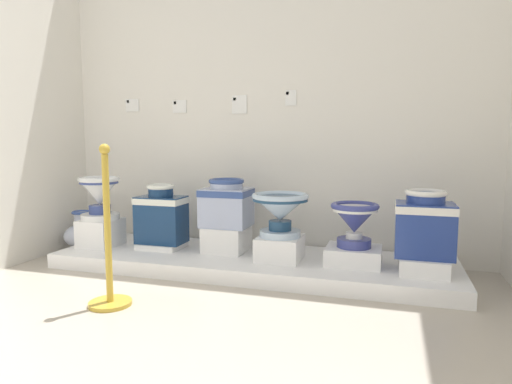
{
  "coord_description": "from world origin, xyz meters",
  "views": [
    {
      "loc": [
        2.86,
        -0.6,
        0.98
      ],
      "look_at": [
        1.88,
        2.59,
        0.61
      ],
      "focal_mm": 31.12,
      "sensor_mm": 36.0,
      "label": 1
    }
  ],
  "objects_px": {
    "antique_toilet_leftmost": "(99,194)",
    "plinth_block_leftmost": "(101,233)",
    "plinth_block_broad_patterned": "(162,245)",
    "antique_toilet_squat_floral": "(425,223)",
    "info_placard_first": "(132,105)",
    "decorative_vase_corner": "(82,234)",
    "plinth_block_pale_glazed": "(227,238)",
    "antique_toilet_central_ornate": "(354,219)",
    "antique_toilet_broad_patterned": "(161,214)",
    "antique_toilet_slender_white": "(280,208)",
    "plinth_block_central_ornate": "(354,256)",
    "antique_toilet_pale_glazed": "(227,202)",
    "plinth_block_slender_white": "(280,248)",
    "stanchion_post_near_left": "(109,259)",
    "plinth_block_squat_floral": "(423,264)",
    "info_placard_fourth": "(291,98)",
    "info_placard_second": "(179,106)",
    "info_placard_third": "(239,104)"
  },
  "relations": [
    {
      "from": "antique_toilet_broad_patterned",
      "to": "stanchion_post_near_left",
      "type": "bearing_deg",
      "value": -78.76
    },
    {
      "from": "decorative_vase_corner",
      "to": "stanchion_post_near_left",
      "type": "relative_size",
      "value": 0.37
    },
    {
      "from": "antique_toilet_squat_floral",
      "to": "stanchion_post_near_left",
      "type": "relative_size",
      "value": 0.46
    },
    {
      "from": "antique_toilet_broad_patterned",
      "to": "decorative_vase_corner",
      "type": "height_order",
      "value": "antique_toilet_broad_patterned"
    },
    {
      "from": "info_placard_first",
      "to": "decorative_vase_corner",
      "type": "distance_m",
      "value": 1.27
    },
    {
      "from": "antique_toilet_central_ornate",
      "to": "info_placard_fourth",
      "type": "bearing_deg",
      "value": 140.53
    },
    {
      "from": "plinth_block_leftmost",
      "to": "plinth_block_squat_floral",
      "type": "relative_size",
      "value": 0.82
    },
    {
      "from": "info_placard_third",
      "to": "decorative_vase_corner",
      "type": "relative_size",
      "value": 0.43
    },
    {
      "from": "antique_toilet_pale_glazed",
      "to": "plinth_block_central_ornate",
      "type": "relative_size",
      "value": 0.99
    },
    {
      "from": "antique_toilet_leftmost",
      "to": "antique_toilet_squat_floral",
      "type": "distance_m",
      "value": 2.55
    },
    {
      "from": "plinth_block_central_ornate",
      "to": "antique_toilet_central_ornate",
      "type": "bearing_deg",
      "value": 0.0
    },
    {
      "from": "antique_toilet_central_ornate",
      "to": "plinth_block_broad_patterned",
      "type": "bearing_deg",
      "value": 178.37
    },
    {
      "from": "info_placard_second",
      "to": "info_placard_first",
      "type": "bearing_deg",
      "value": 180.0
    },
    {
      "from": "plinth_block_slender_white",
      "to": "antique_toilet_central_ornate",
      "type": "height_order",
      "value": "antique_toilet_central_ornate"
    },
    {
      "from": "plinth_block_slender_white",
      "to": "plinth_block_central_ornate",
      "type": "xyz_separation_m",
      "value": [
        0.54,
        0.03,
        -0.02
      ]
    },
    {
      "from": "plinth_block_broad_patterned",
      "to": "info_placard_fourth",
      "type": "bearing_deg",
      "value": 23.57
    },
    {
      "from": "plinth_block_central_ornate",
      "to": "info_placard_third",
      "type": "height_order",
      "value": "info_placard_third"
    },
    {
      "from": "plinth_block_central_ornate",
      "to": "stanchion_post_near_left",
      "type": "bearing_deg",
      "value": -145.02
    },
    {
      "from": "antique_toilet_pale_glazed",
      "to": "plinth_block_slender_white",
      "type": "distance_m",
      "value": 0.58
    },
    {
      "from": "antique_toilet_broad_patterned",
      "to": "info_placard_fourth",
      "type": "distance_m",
      "value": 1.44
    },
    {
      "from": "plinth_block_broad_patterned",
      "to": "stanchion_post_near_left",
      "type": "xyz_separation_m",
      "value": [
        0.2,
        -1.0,
        0.15
      ]
    },
    {
      "from": "plinth_block_pale_glazed",
      "to": "antique_toilet_slender_white",
      "type": "distance_m",
      "value": 0.57
    },
    {
      "from": "antique_toilet_leftmost",
      "to": "plinth_block_leftmost",
      "type": "bearing_deg",
      "value": -104.04
    },
    {
      "from": "antique_toilet_pale_glazed",
      "to": "antique_toilet_central_ornate",
      "type": "bearing_deg",
      "value": -5.89
    },
    {
      "from": "antique_toilet_pale_glazed",
      "to": "antique_toilet_slender_white",
      "type": "distance_m",
      "value": 0.49
    },
    {
      "from": "plinth_block_slender_white",
      "to": "stanchion_post_near_left",
      "type": "distance_m",
      "value": 1.24
    },
    {
      "from": "plinth_block_central_ornate",
      "to": "antique_toilet_squat_floral",
      "type": "distance_m",
      "value": 0.54
    },
    {
      "from": "antique_toilet_broad_patterned",
      "to": "info_placard_second",
      "type": "distance_m",
      "value": 1.01
    },
    {
      "from": "plinth_block_leftmost",
      "to": "info_placard_fourth",
      "type": "bearing_deg",
      "value": 19.4
    },
    {
      "from": "antique_toilet_leftmost",
      "to": "antique_toilet_broad_patterned",
      "type": "bearing_deg",
      "value": 10.88
    },
    {
      "from": "plinth_block_pale_glazed",
      "to": "decorative_vase_corner",
      "type": "relative_size",
      "value": 0.96
    },
    {
      "from": "antique_toilet_central_ornate",
      "to": "stanchion_post_near_left",
      "type": "bearing_deg",
      "value": -145.02
    },
    {
      "from": "antique_toilet_pale_glazed",
      "to": "decorative_vase_corner",
      "type": "distance_m",
      "value": 1.45
    },
    {
      "from": "antique_toilet_pale_glazed",
      "to": "plinth_block_slender_white",
      "type": "height_order",
      "value": "antique_toilet_pale_glazed"
    },
    {
      "from": "plinth_block_slender_white",
      "to": "info_placard_fourth",
      "type": "bearing_deg",
      "value": 94.61
    },
    {
      "from": "plinth_block_slender_white",
      "to": "stanchion_post_near_left",
      "type": "xyz_separation_m",
      "value": [
        -0.83,
        -0.92,
        0.09
      ]
    },
    {
      "from": "antique_toilet_slender_white",
      "to": "stanchion_post_near_left",
      "type": "bearing_deg",
      "value": -131.98
    },
    {
      "from": "antique_toilet_squat_floral",
      "to": "info_placard_second",
      "type": "distance_m",
      "value": 2.29
    },
    {
      "from": "antique_toilet_pale_glazed",
      "to": "plinth_block_squat_floral",
      "type": "relative_size",
      "value": 0.99
    },
    {
      "from": "plinth_block_pale_glazed",
      "to": "antique_toilet_central_ornate",
      "type": "relative_size",
      "value": 1.03
    },
    {
      "from": "info_placard_fourth",
      "to": "decorative_vase_corner",
      "type": "xyz_separation_m",
      "value": [
        -1.84,
        -0.34,
        -1.2
      ]
    },
    {
      "from": "antique_toilet_broad_patterned",
      "to": "antique_toilet_slender_white",
      "type": "relative_size",
      "value": 1.15
    },
    {
      "from": "plinth_block_squat_floral",
      "to": "decorative_vase_corner",
      "type": "height_order",
      "value": "decorative_vase_corner"
    },
    {
      "from": "plinth_block_broad_patterned",
      "to": "antique_toilet_squat_floral",
      "type": "bearing_deg",
      "value": -2.82
    },
    {
      "from": "info_placard_first",
      "to": "antique_toilet_central_ornate",
      "type": "bearing_deg",
      "value": -12.86
    },
    {
      "from": "antique_toilet_broad_patterned",
      "to": "plinth_block_pale_glazed",
      "type": "relative_size",
      "value": 1.38
    },
    {
      "from": "plinth_block_pale_glazed",
      "to": "info_placard_first",
      "type": "bearing_deg",
      "value": 160.88
    },
    {
      "from": "plinth_block_slender_white",
      "to": "antique_toilet_slender_white",
      "type": "height_order",
      "value": "antique_toilet_slender_white"
    },
    {
      "from": "plinth_block_pale_glazed",
      "to": "plinth_block_central_ornate",
      "type": "height_order",
      "value": "plinth_block_pale_glazed"
    },
    {
      "from": "antique_toilet_central_ornate",
      "to": "decorative_vase_corner",
      "type": "bearing_deg",
      "value": 176.87
    }
  ]
}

